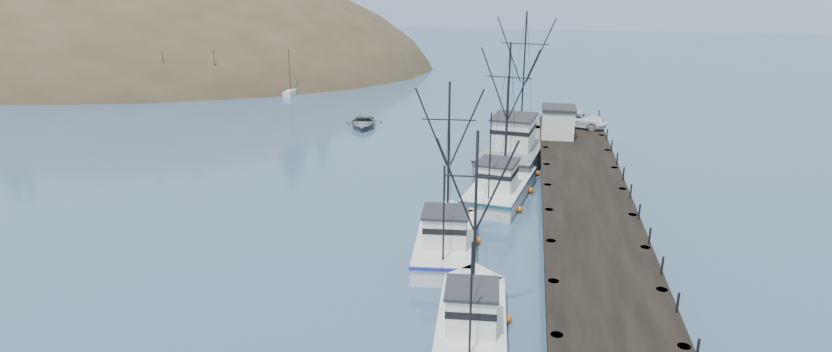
{
  "coord_description": "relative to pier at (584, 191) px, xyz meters",
  "views": [
    {
      "loc": [
        9.57,
        -28.94,
        17.24
      ],
      "look_at": [
        2.0,
        14.81,
        2.5
      ],
      "focal_mm": 28.0,
      "sensor_mm": 36.0,
      "label": 1
    }
  ],
  "objects": [
    {
      "name": "moored_sailboats",
      "position": [
        -48.75,
        39.64,
        -1.36
      ],
      "size": [
        23.77,
        19.66,
        6.35
      ],
      "color": "silver",
      "rests_on": "ground"
    },
    {
      "name": "headland",
      "position": [
        -88.95,
        62.61,
        -6.24
      ],
      "size": [
        134.8,
        78.0,
        51.0
      ],
      "color": "#382D1E",
      "rests_on": "ground"
    },
    {
      "name": "pickup_truck",
      "position": [
        0.71,
        18.0,
        1.06
      ],
      "size": [
        5.92,
        4.14,
        1.5
      ],
      "primitive_type": "imported",
      "rotation": [
        0.0,
        0.0,
        1.23
      ],
      "color": "silver",
      "rests_on": "pier"
    },
    {
      "name": "motorboat",
      "position": [
        -21.92,
        22.07,
        -1.69
      ],
      "size": [
        5.15,
        6.47,
        1.2
      ],
      "primitive_type": "imported",
      "rotation": [
        0.0,
        0.0,
        0.19
      ],
      "color": "slate",
      "rests_on": "ground"
    },
    {
      "name": "work_vessel",
      "position": [
        -5.05,
        12.35,
        -0.46
      ],
      "size": [
        6.94,
        16.3,
        13.47
      ],
      "color": "slate",
      "rests_on": "ground"
    },
    {
      "name": "distant_ridge_far",
      "position": [
        -54.0,
        169.0,
        -1.69
      ],
      "size": [
        180.0,
        25.0,
        18.0
      ],
      "primitive_type": "cube",
      "color": "silver",
      "rests_on": "ground"
    },
    {
      "name": "trawler_near",
      "position": [
        -6.46,
        -17.42,
        -0.87
      ],
      "size": [
        3.75,
        10.02,
        10.32
      ],
      "color": "silver",
      "rests_on": "ground"
    },
    {
      "name": "trawler_mid",
      "position": [
        -8.87,
        -8.16,
        -0.87
      ],
      "size": [
        4.34,
        10.94,
        10.86
      ],
      "color": "silver",
      "rests_on": "ground"
    },
    {
      "name": "trawler_far",
      "position": [
        -5.98,
        2.46,
        -0.87
      ],
      "size": [
        5.53,
        11.87,
        11.98
      ],
      "color": "silver",
      "rests_on": "ground"
    },
    {
      "name": "pier",
      "position": [
        0.0,
        0.0,
        0.0
      ],
      "size": [
        6.0,
        44.0,
        2.0
      ],
      "color": "black",
      "rests_on": "ground"
    },
    {
      "name": "pier_shed",
      "position": [
        -1.5,
        13.73,
        1.73
      ],
      "size": [
        3.0,
        3.2,
        2.8
      ],
      "color": "silver",
      "rests_on": "pier"
    },
    {
      "name": "ground",
      "position": [
        -14.0,
        -16.0,
        -1.69
      ],
      "size": [
        400.0,
        400.0,
        0.0
      ],
      "primitive_type": "plane",
      "color": "#314B6D",
      "rests_on": "ground"
    },
    {
      "name": "distant_ridge",
      "position": [
        -4.0,
        154.0,
        -1.69
      ],
      "size": [
        360.0,
        40.0,
        26.0
      ],
      "primitive_type": "cube",
      "color": "#9EB2C6",
      "rests_on": "ground"
    }
  ]
}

